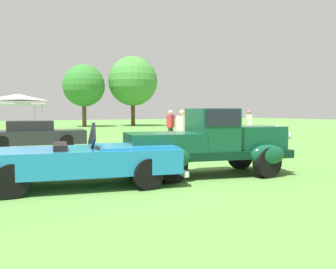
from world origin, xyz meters
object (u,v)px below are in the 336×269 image
at_px(show_car_charcoal, 34,135).
at_px(spectator_between_cars, 182,130).
at_px(spectator_by_row, 171,126).
at_px(show_car_yellow, 215,128).
at_px(feature_pickup_truck, 209,142).
at_px(spectator_far_side, 249,125).
at_px(neighbor_convertible, 86,160).
at_px(canopy_tent_left_field, 18,99).
at_px(spectator_near_truck, 236,130).

xyz_separation_m(show_car_charcoal, spectator_between_cars, (4.66, -4.75, 0.31)).
height_order(spectator_between_cars, spectator_by_row, same).
bearing_deg(show_car_charcoal, show_car_yellow, 6.46).
xyz_separation_m(feature_pickup_truck, spectator_by_row, (3.35, 7.58, 0.05)).
bearing_deg(show_car_yellow, spectator_far_side, -91.63).
bearing_deg(neighbor_convertible, spectator_between_cars, 39.37).
bearing_deg(neighbor_convertible, show_car_yellow, 41.97).
height_order(show_car_charcoal, canopy_tent_left_field, canopy_tent_left_field).
bearing_deg(feature_pickup_truck, spectator_near_truck, 41.85).
xyz_separation_m(show_car_charcoal, spectator_by_row, (5.97, -1.68, 0.31)).
bearing_deg(spectator_far_side, show_car_yellow, 88.37).
bearing_deg(spectator_between_cars, feature_pickup_truck, -114.47).
distance_m(feature_pickup_truck, spectator_far_side, 11.00).
bearing_deg(neighbor_convertible, canopy_tent_left_field, 86.56).
xyz_separation_m(spectator_near_truck, spectator_by_row, (-0.56, 4.07, 0.00)).
relative_size(show_car_yellow, spectator_far_side, 2.62).
bearing_deg(show_car_charcoal, spectator_between_cars, -45.53).
bearing_deg(feature_pickup_truck, show_car_charcoal, 105.77).
xyz_separation_m(spectator_near_truck, spectator_between_cars, (-1.86, 1.00, 0.00)).
distance_m(show_car_yellow, spectator_by_row, 5.70).
height_order(spectator_near_truck, spectator_between_cars, same).
relative_size(feature_pickup_truck, spectator_far_side, 2.58).
xyz_separation_m(feature_pickup_truck, show_car_yellow, (8.24, 10.48, -0.26)).
distance_m(spectator_near_truck, spectator_between_cars, 2.11).
relative_size(show_car_yellow, canopy_tent_left_field, 1.63).
bearing_deg(show_car_charcoal, spectator_by_row, -15.71).
bearing_deg(neighbor_convertible, spectator_far_side, 32.28).
distance_m(spectator_near_truck, spectator_by_row, 4.11).
distance_m(feature_pickup_truck, spectator_between_cars, 4.95).
bearing_deg(spectator_between_cars, show_car_charcoal, 134.47).
bearing_deg(canopy_tent_left_field, neighbor_convertible, -93.44).
xyz_separation_m(spectator_by_row, spectator_far_side, (4.80, -0.19, 0.00)).
height_order(spectator_by_row, canopy_tent_left_field, canopy_tent_left_field).
height_order(show_car_yellow, canopy_tent_left_field, canopy_tent_left_field).
bearing_deg(spectator_far_side, canopy_tent_left_field, 136.61).
bearing_deg(feature_pickup_truck, canopy_tent_left_field, 97.08).
height_order(show_car_charcoal, spectator_far_side, spectator_far_side).
relative_size(show_car_charcoal, spectator_far_side, 2.65).
relative_size(show_car_yellow, spectator_between_cars, 2.62).
bearing_deg(show_car_yellow, neighbor_convertible, -138.03).
height_order(feature_pickup_truck, spectator_by_row, feature_pickup_truck).
bearing_deg(show_car_charcoal, spectator_near_truck, -41.38).
xyz_separation_m(show_car_yellow, spectator_far_side, (-0.09, -3.10, 0.31)).
xyz_separation_m(neighbor_convertible, show_car_charcoal, (0.52, 9.01, 0.02)).
height_order(neighbor_convertible, spectator_near_truck, spectator_near_truck).
xyz_separation_m(show_car_yellow, canopy_tent_left_field, (-10.37, 6.62, 1.82)).
distance_m(show_car_charcoal, show_car_yellow, 10.93).
bearing_deg(show_car_charcoal, neighbor_convertible, -93.33).
xyz_separation_m(show_car_charcoal, show_car_yellow, (10.86, 1.23, -0.00)).
bearing_deg(feature_pickup_truck, spectator_by_row, 66.13).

